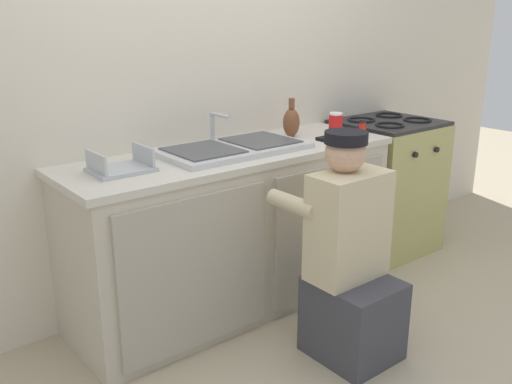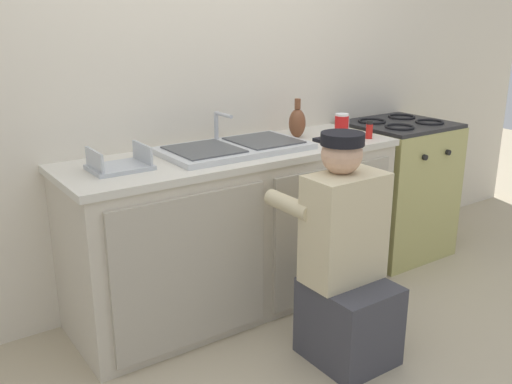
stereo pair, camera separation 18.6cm
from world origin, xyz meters
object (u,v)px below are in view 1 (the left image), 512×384
soda_cup_red (336,126)px  water_glass (337,124)px  spice_bottle_red (362,128)px  plumber_person (349,266)px  stove_range (385,186)px  sink_double_basin (233,148)px  dish_rack_tray (121,167)px  vase_decorative (291,122)px

soda_cup_red → water_glass: size_ratio=1.52×
spice_bottle_red → plumber_person: bearing=-140.9°
stove_range → sink_double_basin: bearing=179.9°
stove_range → dish_rack_tray: size_ratio=3.33×
soda_cup_red → spice_bottle_red: bearing=-25.4°
spice_bottle_red → water_glass: bearing=95.8°
sink_double_basin → soda_cup_red: (0.67, -0.12, 0.06)m
vase_decorative → soda_cup_red: size_ratio=1.51×
spice_bottle_red → water_glass: spice_bottle_red is taller
spice_bottle_red → vase_decorative: bearing=140.9°
dish_rack_tray → spice_bottle_red: (1.48, -0.18, 0.03)m
plumber_person → dish_rack_tray: (-0.79, 0.74, 0.47)m
vase_decorative → soda_cup_red: vase_decorative is taller
vase_decorative → soda_cup_red: bearing=-48.0°
stove_range → water_glass: water_glass is taller
sink_double_basin → spice_bottle_red: sink_double_basin is taller
vase_decorative → spice_bottle_red: 0.43m
sink_double_basin → stove_range: 1.39m
plumber_person → spice_bottle_red: (0.69, 0.56, 0.50)m
sink_double_basin → spice_bottle_red: 0.84m
stove_range → dish_rack_tray: (-1.96, -0.01, 0.47)m
sink_double_basin → soda_cup_red: bearing=-9.9°
water_glass → spice_bottle_red: bearing=-84.2°
stove_range → soda_cup_red: (-0.64, -0.11, 0.52)m
sink_double_basin → water_glass: sink_double_basin is taller
sink_double_basin → spice_bottle_red: bearing=-13.0°
plumber_person → vase_decorative: (0.36, 0.83, 0.53)m
plumber_person → water_glass: (0.67, 0.75, 0.49)m
dish_rack_tray → spice_bottle_red: size_ratio=2.67×
stove_range → water_glass: 0.71m
sink_double_basin → vase_decorative: bearing=9.0°
sink_double_basin → plumber_person: size_ratio=0.72×
dish_rack_tray → plumber_person: bearing=-43.1°
dish_rack_tray → soda_cup_red: soda_cup_red is taller
plumber_person → spice_bottle_red: 1.01m
sink_double_basin → soda_cup_red: 0.68m
spice_bottle_red → soda_cup_red: bearing=154.6°
sink_double_basin → vase_decorative: 0.50m
sink_double_basin → dish_rack_tray: bearing=-179.2°
soda_cup_red → water_glass: (0.13, 0.12, -0.03)m
sink_double_basin → dish_rack_tray: (-0.65, -0.01, 0.01)m
plumber_person → spice_bottle_red: bearing=39.1°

